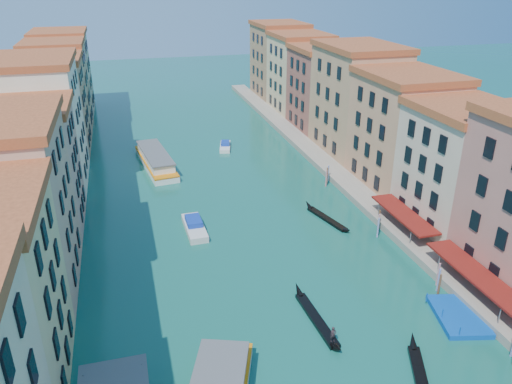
# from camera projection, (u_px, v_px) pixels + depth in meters

# --- Properties ---
(left_bank_palazzos) EXTENTS (12.80, 128.40, 21.00)m
(left_bank_palazzos) POSITION_uv_depth(u_px,v_px,m) (37.00, 139.00, 75.57)
(left_bank_palazzos) COLOR beige
(left_bank_palazzos) RESTS_ON ground
(right_bank_palazzos) EXTENTS (12.80, 128.40, 21.00)m
(right_bank_palazzos) POSITION_uv_depth(u_px,v_px,m) (371.00, 113.00, 89.34)
(right_bank_palazzos) COLOR brown
(right_bank_palazzos) RESTS_ON ground
(quay) EXTENTS (4.00, 140.00, 1.00)m
(quay) POSITION_uv_depth(u_px,v_px,m) (327.00, 165.00, 91.17)
(quay) COLOR gray
(quay) RESTS_ON ground
(restaurant_awnings) EXTENTS (3.20, 44.55, 3.12)m
(restaurant_awnings) POSITION_uv_depth(u_px,v_px,m) (483.00, 279.00, 53.20)
(restaurant_awnings) COLOR maroon
(restaurant_awnings) RESTS_ON ground
(mooring_poles_right) EXTENTS (1.44, 54.24, 3.20)m
(mooring_poles_right) POSITION_uv_depth(u_px,v_px,m) (424.00, 268.00, 58.25)
(mooring_poles_right) COLOR brown
(mooring_poles_right) RESTS_ON ground
(vaporetto_far) EXTENTS (6.58, 19.23, 2.80)m
(vaporetto_far) POSITION_uv_depth(u_px,v_px,m) (156.00, 160.00, 91.62)
(vaporetto_far) COLOR white
(vaporetto_far) RESTS_ON ground
(gondola_fore) EXTENTS (1.51, 11.67, 2.33)m
(gondola_fore) POSITION_uv_depth(u_px,v_px,m) (317.00, 318.00, 51.26)
(gondola_fore) COLOR black
(gondola_fore) RESTS_ON ground
(gondola_right) EXTENTS (5.33, 11.19, 2.35)m
(gondola_right) POSITION_uv_depth(u_px,v_px,m) (422.00, 383.00, 43.11)
(gondola_right) COLOR black
(gondola_right) RESTS_ON ground
(gondola_far) EXTENTS (3.60, 10.73, 1.54)m
(gondola_far) POSITION_uv_depth(u_px,v_px,m) (326.00, 218.00, 72.28)
(gondola_far) COLOR black
(gondola_far) RESTS_ON ground
(motorboat_mid) EXTENTS (2.64, 7.91, 1.63)m
(motorboat_mid) POSITION_uv_depth(u_px,v_px,m) (194.00, 226.00, 69.16)
(motorboat_mid) COLOR silver
(motorboat_mid) RESTS_ON ground
(motorboat_far) EXTENTS (3.45, 6.63, 1.31)m
(motorboat_far) POSITION_uv_depth(u_px,v_px,m) (225.00, 146.00, 101.14)
(motorboat_far) COLOR white
(motorboat_far) RESTS_ON ground
(blue_dock) EXTENTS (6.03, 7.71, 0.57)m
(blue_dock) POSITION_uv_depth(u_px,v_px,m) (459.00, 316.00, 51.76)
(blue_dock) COLOR #0849AA
(blue_dock) RESTS_ON ground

